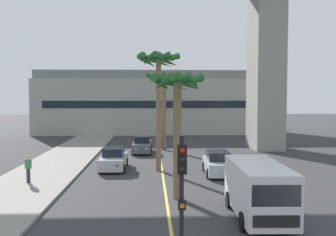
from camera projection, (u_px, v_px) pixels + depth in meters
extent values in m
cube|color=gray|center=(7.00, 199.00, 18.96)|extent=(4.80, 80.00, 0.15)
cube|color=#DBCC4C|center=(162.00, 169.00, 27.30)|extent=(0.14, 56.00, 0.01)
cube|color=gray|center=(266.00, 64.00, 37.64)|extent=(2.80, 4.40, 16.99)
cube|color=#ADB2A8|center=(156.00, 106.00, 54.53)|extent=(33.74, 8.00, 7.63)
cube|color=gray|center=(156.00, 76.00, 54.29)|extent=(33.06, 7.20, 1.20)
cube|color=black|center=(157.00, 104.00, 50.50)|extent=(30.36, 0.04, 1.00)
cube|color=#B7BABF|center=(218.00, 166.00, 25.31)|extent=(1.84, 4.16, 0.80)
cube|color=black|center=(218.00, 156.00, 25.42)|extent=(1.46, 2.10, 0.60)
cube|color=#F2EDCC|center=(230.00, 171.00, 23.31)|extent=(0.24, 0.09, 0.14)
cube|color=#F2EDCC|center=(215.00, 171.00, 23.30)|extent=(0.24, 0.09, 0.14)
cylinder|color=black|center=(234.00, 174.00, 24.07)|extent=(0.24, 0.65, 0.64)
cylinder|color=black|center=(208.00, 174.00, 24.05)|extent=(0.24, 0.65, 0.64)
cylinder|color=black|center=(227.00, 166.00, 26.61)|extent=(0.24, 0.65, 0.64)
cylinder|color=black|center=(204.00, 166.00, 26.59)|extent=(0.24, 0.65, 0.64)
cube|color=#B7BABF|center=(114.00, 161.00, 27.12)|extent=(1.77, 4.13, 0.80)
cube|color=black|center=(114.00, 152.00, 27.24)|extent=(1.43, 2.08, 0.60)
cube|color=#F2EDCC|center=(117.00, 166.00, 25.13)|extent=(0.24, 0.08, 0.14)
cube|color=#F2EDCC|center=(103.00, 166.00, 25.10)|extent=(0.24, 0.08, 0.14)
cylinder|color=black|center=(123.00, 168.00, 25.89)|extent=(0.23, 0.64, 0.64)
cylinder|color=black|center=(100.00, 168.00, 25.85)|extent=(0.23, 0.64, 0.64)
cylinder|color=black|center=(126.00, 162.00, 28.43)|extent=(0.23, 0.64, 0.64)
cylinder|color=black|center=(105.00, 162.00, 28.39)|extent=(0.23, 0.64, 0.64)
cube|color=#4C5156|center=(142.00, 147.00, 35.14)|extent=(1.76, 4.13, 0.80)
cube|color=black|center=(142.00, 139.00, 35.26)|extent=(1.42, 2.07, 0.60)
cube|color=#F2EDCC|center=(147.00, 149.00, 33.15)|extent=(0.24, 0.08, 0.14)
cube|color=#F2EDCC|center=(136.00, 149.00, 33.12)|extent=(0.24, 0.08, 0.14)
cylinder|color=black|center=(151.00, 151.00, 33.91)|extent=(0.23, 0.64, 0.64)
cylinder|color=black|center=(133.00, 151.00, 33.87)|extent=(0.23, 0.64, 0.64)
cylinder|color=black|center=(151.00, 148.00, 36.45)|extent=(0.23, 0.64, 0.64)
cylinder|color=black|center=(134.00, 148.00, 36.40)|extent=(0.23, 0.64, 0.64)
cube|color=white|center=(258.00, 188.00, 16.17)|extent=(2.15, 5.25, 2.10)
cube|color=black|center=(276.00, 196.00, 13.60)|extent=(1.80, 0.13, 0.80)
cube|color=black|center=(276.00, 221.00, 13.59)|extent=(1.70, 0.11, 0.44)
cylinder|color=black|center=(292.00, 221.00, 14.69)|extent=(0.28, 0.77, 0.76)
cylinder|color=black|center=(244.00, 221.00, 14.65)|extent=(0.28, 0.77, 0.76)
cylinder|color=black|center=(269.00, 199.00, 17.80)|extent=(0.28, 0.77, 0.76)
cylinder|color=black|center=(229.00, 200.00, 17.77)|extent=(0.28, 0.77, 0.76)
cylinder|color=black|center=(182.00, 215.00, 9.98)|extent=(0.12, 0.12, 4.20)
cube|color=black|center=(182.00, 159.00, 9.76)|extent=(0.24, 0.20, 0.76)
sphere|color=red|center=(182.00, 151.00, 9.65)|extent=(0.14, 0.14, 0.14)
sphere|color=black|center=(182.00, 160.00, 9.66)|extent=(0.14, 0.14, 0.14)
sphere|color=black|center=(182.00, 169.00, 9.67)|extent=(0.14, 0.14, 0.14)
cube|color=black|center=(182.00, 205.00, 9.85)|extent=(0.20, 0.16, 0.24)
cube|color=orange|center=(182.00, 206.00, 9.77)|extent=(0.12, 0.03, 0.12)
cylinder|color=brown|center=(158.00, 115.00, 26.43)|extent=(0.37, 0.37, 7.90)
sphere|color=#236028|center=(158.00, 56.00, 26.20)|extent=(0.60, 0.60, 0.60)
cone|color=#236028|center=(172.00, 59.00, 26.22)|extent=(0.52, 2.01, 0.89)
cone|color=#236028|center=(168.00, 62.00, 26.93)|extent=(1.70, 1.72, 1.08)
cone|color=#236028|center=(158.00, 62.00, 27.19)|extent=(1.99, 0.47, 1.06)
cone|color=#236028|center=(148.00, 62.00, 26.80)|extent=(1.60, 1.81, 1.08)
cone|color=#236028|center=(144.00, 60.00, 26.28)|extent=(0.66, 2.03, 0.98)
cone|color=#236028|center=(147.00, 58.00, 25.59)|extent=(1.56, 1.86, 0.86)
cone|color=#236028|center=(157.00, 59.00, 25.25)|extent=(2.04, 0.72, 0.95)
cone|color=#236028|center=(168.00, 59.00, 25.54)|extent=(1.75, 1.69, 0.96)
cylinder|color=brown|center=(164.00, 113.00, 37.06)|extent=(0.45, 0.45, 7.19)
sphere|color=#236028|center=(164.00, 75.00, 36.85)|extent=(0.60, 0.60, 0.60)
cone|color=#236028|center=(175.00, 79.00, 37.08)|extent=(0.77, 2.36, 1.07)
cone|color=#236028|center=(170.00, 78.00, 37.81)|extent=(2.13, 1.74, 0.87)
cone|color=#236028|center=(163.00, 79.00, 38.00)|extent=(2.34, 0.61, 1.09)
cone|color=#236028|center=(154.00, 79.00, 37.42)|extent=(1.58, 2.20, 1.12)
cone|color=#236028|center=(154.00, 79.00, 36.27)|extent=(1.52, 2.23, 1.12)
cone|color=#236028|center=(162.00, 78.00, 35.73)|extent=(2.36, 0.77, 1.09)
cone|color=#236028|center=(171.00, 77.00, 35.96)|extent=(2.16, 1.69, 0.97)
cylinder|color=brown|center=(177.00, 140.00, 19.19)|extent=(0.44, 0.44, 6.04)
sphere|color=#236028|center=(177.00, 77.00, 19.01)|extent=(0.60, 0.60, 0.60)
cone|color=#236028|center=(194.00, 83.00, 19.18)|extent=(0.67, 1.84, 0.98)
cone|color=#236028|center=(186.00, 84.00, 19.77)|extent=(1.73, 1.38, 1.01)
cone|color=#236028|center=(172.00, 84.00, 19.86)|extent=(1.85, 0.86, 1.00)
cone|color=#236028|center=(162.00, 84.00, 19.42)|extent=(1.26, 1.78, 1.00)
cone|color=#236028|center=(163.00, 83.00, 18.56)|extent=(1.27, 1.78, 1.00)
cone|color=#236028|center=(174.00, 81.00, 18.17)|extent=(1.85, 0.93, 0.85)
cone|color=#236028|center=(188.00, 82.00, 18.30)|extent=(1.77, 1.30, 0.95)
cylinder|color=#2D2D38|center=(28.00, 176.00, 22.26)|extent=(0.22, 0.22, 0.85)
cube|color=#338C4C|center=(28.00, 164.00, 22.22)|extent=(0.34, 0.22, 0.56)
sphere|color=tan|center=(28.00, 157.00, 22.20)|extent=(0.20, 0.20, 0.20)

